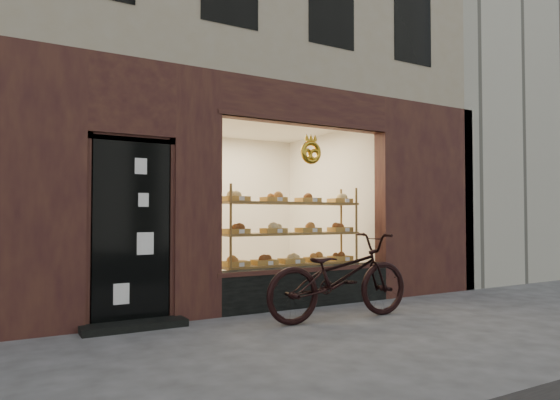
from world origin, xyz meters
TOP-DOWN VIEW (x-y plane):
  - ground at (0.00, 0.00)m, footprint 90.00×90.00m
  - neighbor_right at (9.60, 5.50)m, footprint 12.00×7.00m
  - display_shelf at (0.45, 2.55)m, footprint 2.20×0.45m
  - bicycle at (0.29, 1.16)m, footprint 2.02×0.78m

SIDE VIEW (x-z plane):
  - ground at x=0.00m, z-range 0.00..0.00m
  - bicycle at x=0.29m, z-range 0.00..1.05m
  - display_shelf at x=0.45m, z-range 0.00..1.70m
  - neighbor_right at x=9.60m, z-range 0.00..9.00m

